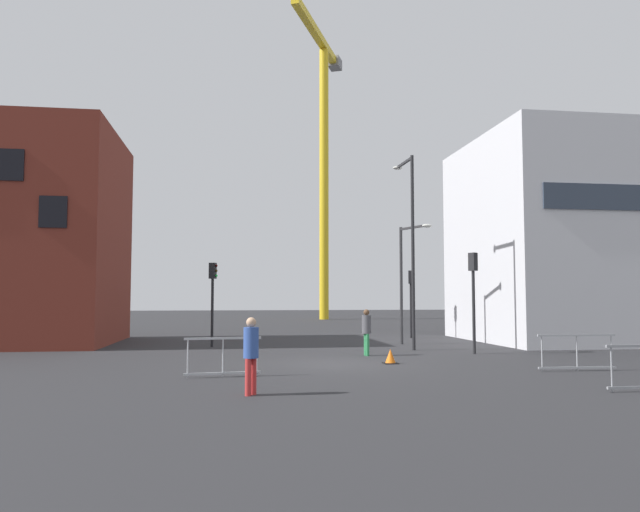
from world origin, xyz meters
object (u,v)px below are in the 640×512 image
construction_crane (323,140)px  streetlamp_tall (411,235)px  traffic_light_crosswalk (411,292)px  streetlamp_short (406,271)px  pedestrian_waiting (251,350)px  traffic_cone_by_barrier (390,357)px  pedestrian_walking (366,329)px  traffic_light_island (213,290)px  traffic_light_verge (473,286)px

construction_crane → streetlamp_tall: (-1.29, -33.82, -12.87)m
traffic_light_crosswalk → streetlamp_short: bearing=-109.4°
pedestrian_waiting → traffic_cone_by_barrier: (4.72, 5.81, -0.79)m
streetlamp_tall → pedestrian_walking: (-2.42, -2.28, -3.79)m
streetlamp_short → traffic_light_island: (-8.79, 0.05, -0.88)m
streetlamp_short → traffic_light_island: 8.83m
traffic_light_verge → pedestrian_walking: (-4.25, -0.13, -1.62)m
streetlamp_tall → traffic_light_crosswalk: 7.53m
pedestrian_walking → traffic_light_crosswalk: bearing=64.1°
pedestrian_waiting → traffic_light_verge: bearing=44.6°
traffic_light_crosswalk → pedestrian_walking: traffic_light_crosswalk is taller
pedestrian_walking → traffic_light_island: bearing=139.9°
construction_crane → streetlamp_tall: size_ratio=3.43×
traffic_light_island → traffic_light_verge: size_ratio=0.95×
streetlamp_tall → traffic_light_crosswalk: bearing=73.5°
streetlamp_tall → traffic_light_island: bearing=162.2°
traffic_light_verge → traffic_cone_by_barrier: bearing=-144.9°
streetlamp_tall → traffic_light_island: 8.97m
traffic_light_verge → traffic_cone_by_barrier: (-4.06, -2.85, -2.41)m
streetlamp_short → pedestrian_waiting: bearing=-119.1°
traffic_light_verge → traffic_light_crosswalk: size_ratio=1.09×
construction_crane → traffic_light_island: 35.96m
streetlamp_tall → traffic_cone_by_barrier: 7.13m
pedestrian_walking → pedestrian_waiting: 9.65m
streetlamp_tall → pedestrian_walking: streetlamp_tall is taller
construction_crane → streetlamp_short: construction_crane is taller
streetlamp_tall → pedestrian_walking: bearing=-136.7°
construction_crane → pedestrian_waiting: bearing=-100.4°
streetlamp_tall → traffic_light_crosswalk: size_ratio=2.26×
construction_crane → traffic_light_verge: construction_crane is taller
streetlamp_short → traffic_light_verge: size_ratio=1.40×
streetlamp_short → traffic_light_crosswalk: size_ratio=1.52×
construction_crane → traffic_light_island: bearing=-107.0°
construction_crane → traffic_light_crosswalk: 30.98m
traffic_light_verge → pedestrian_waiting: bearing=-135.4°
pedestrian_walking → traffic_cone_by_barrier: bearing=-85.9°
streetlamp_short → traffic_cone_by_barrier: size_ratio=11.50×
streetlamp_tall → streetlamp_short: bearing=78.6°
streetlamp_short → traffic_light_island: streetlamp_short is taller
streetlamp_tall → traffic_light_verge: streetlamp_tall is taller
traffic_light_verge → pedestrian_walking: traffic_light_verge is taller
streetlamp_tall → traffic_cone_by_barrier: size_ratio=17.12×
construction_crane → streetlamp_short: bearing=-91.4°
traffic_light_verge → traffic_cone_by_barrier: traffic_light_verge is taller
traffic_light_verge → construction_crane: bearing=90.9°
streetlamp_short → traffic_cone_by_barrier: 8.68m
traffic_cone_by_barrier → pedestrian_walking: bearing=94.1°
construction_crane → pedestrian_walking: bearing=-95.9°
traffic_light_crosswalk → pedestrian_walking: (-4.44, -9.13, -1.43)m
traffic_light_crosswalk → pedestrian_waiting: traffic_light_crosswalk is taller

